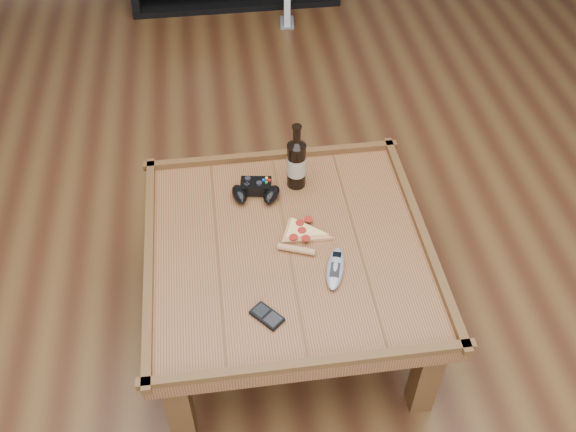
{
  "coord_description": "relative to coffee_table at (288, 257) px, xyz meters",
  "views": [
    {
      "loc": [
        -0.2,
        -1.49,
        2.15
      ],
      "look_at": [
        0.01,
        0.08,
        0.52
      ],
      "focal_mm": 40.0,
      "sensor_mm": 36.0,
      "label": 1
    }
  ],
  "objects": [
    {
      "name": "pizza_slice",
      "position": [
        0.05,
        0.04,
        0.07
      ],
      "size": [
        0.22,
        0.27,
        0.02
      ],
      "rotation": [
        0.0,
        0.0,
        -0.36
      ],
      "color": "tan",
      "rests_on": "coffee_table"
    },
    {
      "name": "beer_bottle",
      "position": [
        0.07,
        0.32,
        0.17
      ],
      "size": [
        0.07,
        0.07,
        0.28
      ],
      "color": "black",
      "rests_on": "coffee_table"
    },
    {
      "name": "game_console",
      "position": [
        0.31,
        2.34,
        -0.3
      ],
      "size": [
        0.1,
        0.17,
        0.2
      ],
      "rotation": [
        0.0,
        0.0,
        -0.1
      ],
      "color": "gray",
      "rests_on": "ground"
    },
    {
      "name": "game_controller",
      "position": [
        -0.09,
        0.27,
        0.09
      ],
      "size": [
        0.2,
        0.15,
        0.06
      ],
      "rotation": [
        0.0,
        0.0,
        -0.15
      ],
      "color": "black",
      "rests_on": "coffee_table"
    },
    {
      "name": "coffee_table",
      "position": [
        0.0,
        0.0,
        0.0
      ],
      "size": [
        1.03,
        1.03,
        0.48
      ],
      "color": "#5A2C19",
      "rests_on": "ground"
    },
    {
      "name": "ground",
      "position": [
        0.0,
        0.0,
        -0.39
      ],
      "size": [
        6.0,
        6.0,
        0.0
      ],
      "primitive_type": "plane",
      "color": "#402212",
      "rests_on": "ground"
    },
    {
      "name": "smartphone",
      "position": [
        -0.11,
        -0.29,
        0.07
      ],
      "size": [
        0.11,
        0.12,
        0.01
      ],
      "rotation": [
        0.0,
        0.0,
        0.72
      ],
      "color": "black",
      "rests_on": "coffee_table"
    },
    {
      "name": "remote_control",
      "position": [
        0.14,
        -0.13,
        0.07
      ],
      "size": [
        0.11,
        0.2,
        0.03
      ],
      "rotation": [
        0.0,
        0.0,
        -0.29
      ],
      "color": "gray",
      "rests_on": "coffee_table"
    }
  ]
}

